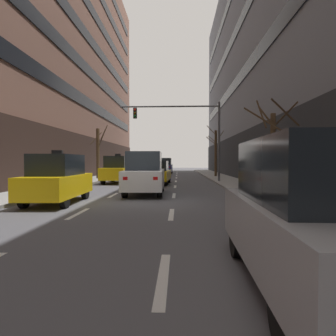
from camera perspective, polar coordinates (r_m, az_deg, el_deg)
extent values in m
plane|color=#515156|center=(12.44, -6.10, -6.61)|extent=(120.00, 120.00, 0.00)
cube|color=gray|center=(14.53, -30.15, -5.35)|extent=(2.70, 80.00, 0.14)
cube|color=gray|center=(13.00, 21.04, -6.03)|extent=(2.70, 80.00, 0.14)
cube|color=silver|center=(9.92, -17.56, -8.70)|extent=(0.16, 2.00, 0.01)
cube|color=silver|center=(14.68, -10.94, -5.38)|extent=(0.16, 2.00, 0.01)
cube|color=silver|center=(19.55, -7.62, -3.67)|extent=(0.16, 2.00, 0.01)
cube|color=silver|center=(24.48, -5.64, -2.64)|extent=(0.16, 2.00, 0.01)
cube|color=silver|center=(29.43, -4.32, -1.96)|extent=(0.16, 2.00, 0.01)
cube|color=silver|center=(34.40, -3.39, -1.47)|extent=(0.16, 2.00, 0.01)
cube|color=silver|center=(39.37, -2.69, -1.11)|extent=(0.16, 2.00, 0.01)
cube|color=silver|center=(44.35, -2.14, -0.82)|extent=(0.16, 2.00, 0.01)
cube|color=silver|center=(4.54, -1.00, -20.97)|extent=(0.16, 2.00, 0.01)
cube|color=silver|center=(9.36, 0.69, -9.24)|extent=(0.16, 2.00, 0.01)
cube|color=silver|center=(14.30, 1.20, -5.54)|extent=(0.16, 2.00, 0.01)
cube|color=silver|center=(19.27, 1.44, -3.74)|extent=(0.16, 2.00, 0.01)
cube|color=silver|center=(24.26, 1.58, -2.68)|extent=(0.16, 2.00, 0.01)
cube|color=silver|center=(29.25, 1.68, -1.98)|extent=(0.16, 2.00, 0.01)
cube|color=silver|center=(34.24, 1.74, -1.48)|extent=(0.16, 2.00, 0.01)
cube|color=silver|center=(39.23, 1.79, -1.11)|extent=(0.16, 2.00, 0.01)
cube|color=silver|center=(44.23, 1.83, -0.83)|extent=(0.16, 2.00, 0.01)
cylinder|color=black|center=(40.49, -1.54, -0.57)|extent=(0.23, 0.67, 0.66)
cylinder|color=black|center=(40.40, 0.74, -0.57)|extent=(0.23, 0.67, 0.66)
cylinder|color=black|center=(37.79, -1.85, -0.71)|extent=(0.23, 0.67, 0.66)
cylinder|color=black|center=(37.69, 0.58, -0.72)|extent=(0.23, 0.67, 0.66)
cube|color=navy|center=(39.07, -0.51, 0.02)|extent=(1.91, 4.44, 0.90)
cube|color=black|center=(39.06, -0.51, 1.35)|extent=(1.64, 2.63, 0.90)
cube|color=white|center=(41.28, -1.23, 0.31)|extent=(0.20, 0.08, 0.14)
cube|color=red|center=(36.95, -1.71, 0.19)|extent=(0.20, 0.08, 0.14)
cube|color=white|center=(41.20, 0.56, 0.31)|extent=(0.20, 0.08, 0.14)
cube|color=red|center=(36.87, 0.29, 0.18)|extent=(0.20, 0.08, 0.14)
cylinder|color=black|center=(16.31, -7.09, -3.50)|extent=(0.25, 0.69, 0.68)
cylinder|color=black|center=(16.17, -1.26, -3.53)|extent=(0.25, 0.69, 0.68)
cylinder|color=black|center=(13.56, -8.66, -4.50)|extent=(0.25, 0.69, 0.68)
cylinder|color=black|center=(13.39, -1.64, -4.56)|extent=(0.25, 0.69, 0.68)
cube|color=white|center=(14.80, -4.64, -2.19)|extent=(2.02, 4.60, 0.93)
cube|color=black|center=(14.77, -4.64, 1.42)|extent=(1.73, 2.73, 0.93)
cube|color=white|center=(17.07, -6.18, -1.16)|extent=(0.21, 0.09, 0.14)
cube|color=red|center=(12.66, -8.56, -2.07)|extent=(0.21, 0.09, 0.14)
cube|color=white|center=(16.97, -1.71, -1.17)|extent=(0.21, 0.09, 0.14)
cube|color=red|center=(12.51, -2.53, -2.10)|extent=(0.21, 0.09, 0.14)
cylinder|color=black|center=(22.85, -4.02, -2.07)|extent=(0.26, 0.70, 0.69)
cylinder|color=black|center=(22.66, 0.20, -2.09)|extent=(0.26, 0.70, 0.69)
cylinder|color=black|center=(20.05, -5.22, -2.56)|extent=(0.26, 0.70, 0.69)
cylinder|color=black|center=(19.84, -0.42, -2.60)|extent=(0.26, 0.70, 0.69)
cube|color=yellow|center=(21.31, -2.35, -1.41)|extent=(2.12, 4.70, 0.67)
cube|color=black|center=(21.08, -2.42, 0.44)|extent=(1.76, 2.07, 0.72)
cube|color=white|center=(23.65, -3.32, -0.85)|extent=(0.21, 0.09, 0.15)
cube|color=red|center=(19.16, -5.17, -1.38)|extent=(0.21, 0.09, 0.15)
cube|color=white|center=(23.50, -0.05, -0.86)|extent=(0.21, 0.09, 0.15)
cube|color=red|center=(18.98, -1.14, -1.40)|extent=(0.21, 0.09, 0.15)
cube|color=black|center=(21.08, -2.42, 1.67)|extent=(0.47, 0.23, 0.19)
cylinder|color=black|center=(14.02, -22.20, -4.52)|extent=(0.23, 0.63, 0.62)
cylinder|color=black|center=(13.52, -16.27, -4.69)|extent=(0.23, 0.63, 0.62)
cylinder|color=black|center=(11.73, -26.97, -5.71)|extent=(0.23, 0.63, 0.62)
cylinder|color=black|center=(11.12, -20.02, -6.03)|extent=(0.23, 0.63, 0.62)
cube|color=yellow|center=(12.52, -21.25, -3.26)|extent=(1.86, 4.20, 0.85)
cube|color=black|center=(12.49, -21.29, 0.62)|extent=(1.58, 2.49, 0.85)
cube|color=white|center=(14.62, -20.55, -2.02)|extent=(0.19, 0.08, 0.13)
cube|color=red|center=(10.93, -28.15, -3.22)|extent=(0.19, 0.08, 0.13)
cube|color=white|center=(14.24, -15.98, -2.07)|extent=(0.19, 0.08, 0.13)
cube|color=red|center=(10.41, -22.26, -3.39)|extent=(0.19, 0.08, 0.13)
cube|color=black|center=(12.49, -21.31, 2.95)|extent=(0.42, 0.20, 0.17)
cylinder|color=black|center=(35.89, -6.80, -0.86)|extent=(0.23, 0.64, 0.63)
cylinder|color=black|center=(35.63, -4.39, -0.87)|extent=(0.23, 0.64, 0.63)
cylinder|color=black|center=(33.37, -7.65, -1.04)|extent=(0.23, 0.64, 0.63)
cylinder|color=black|center=(33.09, -5.06, -1.05)|extent=(0.23, 0.64, 0.63)
cube|color=#1E512D|center=(34.47, -5.97, -0.44)|extent=(1.91, 4.26, 0.61)
cube|color=black|center=(34.27, -6.03, 0.60)|extent=(1.59, 1.87, 0.65)
cube|color=white|center=(36.60, -6.35, -0.17)|extent=(0.19, 0.08, 0.13)
cube|color=red|center=(32.57, -7.67, -0.37)|extent=(0.19, 0.08, 0.13)
cube|color=white|center=(36.40, -4.44, -0.17)|extent=(0.19, 0.08, 0.13)
cube|color=red|center=(32.34, -5.54, -0.38)|extent=(0.19, 0.08, 0.13)
cylinder|color=black|center=(24.10, -11.04, -1.96)|extent=(0.24, 0.66, 0.65)
cylinder|color=black|center=(23.73, -7.34, -2.00)|extent=(0.24, 0.66, 0.65)
cylinder|color=black|center=(21.53, -12.90, -2.37)|extent=(0.24, 0.66, 0.65)
cylinder|color=black|center=(21.12, -8.78, -2.42)|extent=(0.24, 0.66, 0.65)
cube|color=yellow|center=(22.58, -9.99, -1.04)|extent=(1.97, 4.42, 0.89)
cube|color=black|center=(22.56, -10.00, 1.22)|extent=(1.67, 2.63, 0.89)
cube|color=white|center=(24.81, -10.22, -0.47)|extent=(0.20, 0.09, 0.14)
cube|color=red|center=(20.68, -13.15, -0.85)|extent=(0.20, 0.09, 0.14)
cube|color=white|center=(24.52, -7.33, -0.48)|extent=(0.20, 0.09, 0.14)
cube|color=red|center=(20.34, -9.71, -0.87)|extent=(0.20, 0.09, 0.14)
cube|color=black|center=(22.56, -10.01, 2.58)|extent=(0.44, 0.21, 0.18)
cylinder|color=black|center=(43.20, -5.45, -0.43)|extent=(0.23, 0.69, 0.69)
cylinder|color=black|center=(43.02, -3.24, -0.44)|extent=(0.23, 0.69, 0.69)
cylinder|color=black|center=(40.41, -5.97, -0.56)|extent=(0.23, 0.69, 0.69)
cylinder|color=black|center=(40.21, -3.61, -0.57)|extent=(0.23, 0.69, 0.69)
cube|color=#474C51|center=(41.69, -4.57, -0.04)|extent=(1.93, 4.60, 0.67)
cube|color=black|center=(41.47, -4.60, 0.91)|extent=(1.68, 1.99, 0.71)
cube|color=white|center=(44.01, -5.10, 0.19)|extent=(0.21, 0.08, 0.15)
cube|color=red|center=(39.53, -5.91, 0.05)|extent=(0.21, 0.08, 0.15)
cube|color=white|center=(43.87, -3.36, 0.19)|extent=(0.21, 0.08, 0.15)
cube|color=red|center=(39.37, -3.97, 0.05)|extent=(0.21, 0.08, 0.15)
cylinder|color=black|center=(5.43, 13.79, -13.78)|extent=(0.23, 0.64, 0.63)
cylinder|color=black|center=(5.88, 29.01, -12.72)|extent=(0.23, 0.64, 0.63)
cylinder|color=black|center=(3.08, 23.07, -26.11)|extent=(0.23, 0.64, 0.63)
cube|color=#B7BABF|center=(4.33, 27.14, -11.94)|extent=(1.88, 4.26, 0.86)
cube|color=black|center=(4.22, 27.27, -0.49)|extent=(1.60, 2.53, 0.86)
cube|color=white|center=(6.09, 13.95, -6.55)|extent=(0.19, 0.08, 0.13)
cube|color=white|center=(6.42, 24.90, -6.23)|extent=(0.19, 0.08, 0.13)
cylinder|color=#4C4C51|center=(23.19, 10.21, 5.28)|extent=(0.18, 0.18, 6.33)
cylinder|color=#4C4C51|center=(23.34, 0.30, 12.24)|extent=(7.95, 0.12, 0.12)
cube|color=black|center=(23.50, -6.63, 10.87)|extent=(0.28, 0.24, 0.84)
sphere|color=red|center=(23.41, -6.68, 11.55)|extent=(0.17, 0.17, 0.17)
sphere|color=#523505|center=(23.36, -6.68, 10.93)|extent=(0.17, 0.17, 0.17)
sphere|color=#073E10|center=(23.32, -6.68, 10.30)|extent=(0.17, 0.17, 0.17)
cylinder|color=#4C3823|center=(27.05, -13.89, 2.85)|extent=(0.31, 0.31, 4.58)
cylinder|color=#42301E|center=(27.63, -14.28, 5.78)|extent=(0.97, 0.72, 1.21)
cylinder|color=#42301E|center=(27.35, -12.88, 6.60)|extent=(0.73, 0.91, 0.90)
cylinder|color=#42301E|center=(27.51, -12.85, 6.46)|extent=(1.07, 0.86, 1.81)
cylinder|color=#4C3823|center=(12.60, 20.28, 2.19)|extent=(0.21, 0.21, 3.57)
cylinder|color=#42301E|center=(11.89, 18.89, 8.98)|extent=(1.45, 1.15, 1.25)
cylinder|color=#42301E|center=(12.56, 18.22, 10.31)|extent=(0.17, 1.06, 1.31)
cylinder|color=#42301E|center=(13.18, 22.53, 9.92)|extent=(0.57, 1.26, 0.84)
cylinder|color=#42301E|center=(12.40, 19.32, 9.44)|extent=(0.57, 0.70, 1.00)
cylinder|color=#42301E|center=(12.24, 22.50, 10.26)|extent=(1.34, 0.61, 1.02)
cylinder|color=#4C3823|center=(30.39, 9.56, 2.93)|extent=(0.27, 0.27, 4.82)
cylinder|color=#42301E|center=(30.09, 8.80, 5.76)|extent=(0.72, 0.96, 0.76)
cylinder|color=#42301E|center=(30.08, 8.73, 7.47)|extent=(0.90, 1.08, 1.15)
cylinder|color=#42301E|center=(30.79, 10.51, 6.47)|extent=(0.52, 1.13, 0.92)
cylinder|color=#42301E|center=(30.03, 8.50, 5.53)|extent=(0.79, 1.28, 0.85)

